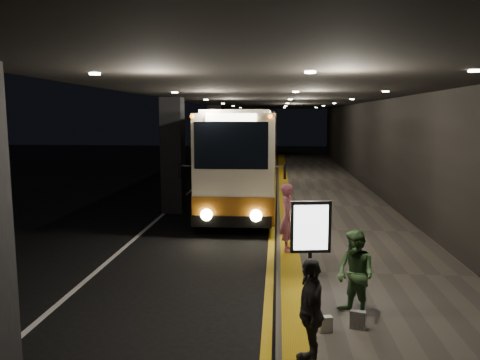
{
  "coord_description": "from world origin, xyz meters",
  "views": [
    {
      "loc": [
        2.5,
        -13.6,
        3.69
      ],
      "look_at": [
        1.33,
        0.93,
        1.7
      ],
      "focal_mm": 35.0,
      "sensor_mm": 36.0,
      "label": 1
    }
  ],
  "objects_px": {
    "coach_third": "(262,135)",
    "passenger_boarding": "(288,218)",
    "coach_second": "(253,142)",
    "coach_main": "(245,161)",
    "info_sign": "(311,229)",
    "bag_polka": "(358,320)",
    "passenger_waiting_green": "(355,274)",
    "stanchion_post": "(296,225)",
    "passenger_waiting_grey": "(311,312)",
    "bag_plain": "(326,324)"
  },
  "relations": [
    {
      "from": "coach_second",
      "to": "coach_third",
      "type": "height_order",
      "value": "coach_second"
    },
    {
      "from": "coach_third",
      "to": "passenger_waiting_grey",
      "type": "distance_m",
      "value": 39.12
    },
    {
      "from": "stanchion_post",
      "to": "passenger_waiting_grey",
      "type": "bearing_deg",
      "value": -90.47
    },
    {
      "from": "passenger_waiting_green",
      "to": "bag_polka",
      "type": "xyz_separation_m",
      "value": [
        -0.02,
        -0.49,
        -0.63
      ]
    },
    {
      "from": "passenger_waiting_grey",
      "to": "stanchion_post",
      "type": "height_order",
      "value": "passenger_waiting_grey"
    },
    {
      "from": "info_sign",
      "to": "stanchion_post",
      "type": "xyz_separation_m",
      "value": [
        -0.16,
        3.27,
        -0.69
      ]
    },
    {
      "from": "coach_main",
      "to": "stanchion_post",
      "type": "distance_m",
      "value": 7.12
    },
    {
      "from": "passenger_waiting_green",
      "to": "coach_second",
      "type": "bearing_deg",
      "value": 150.55
    },
    {
      "from": "coach_third",
      "to": "bag_plain",
      "type": "relative_size",
      "value": 47.33
    },
    {
      "from": "passenger_waiting_green",
      "to": "bag_plain",
      "type": "distance_m",
      "value": 1.08
    },
    {
      "from": "bag_plain",
      "to": "stanchion_post",
      "type": "xyz_separation_m",
      "value": [
        -0.28,
        5.48,
        0.39
      ]
    },
    {
      "from": "passenger_boarding",
      "to": "stanchion_post",
      "type": "bearing_deg",
      "value": -17.15
    },
    {
      "from": "coach_second",
      "to": "bag_polka",
      "type": "bearing_deg",
      "value": -80.37
    },
    {
      "from": "passenger_boarding",
      "to": "info_sign",
      "type": "bearing_deg",
      "value": -170.78
    },
    {
      "from": "info_sign",
      "to": "stanchion_post",
      "type": "relative_size",
      "value": 1.73
    },
    {
      "from": "passenger_waiting_green",
      "to": "stanchion_post",
      "type": "relative_size",
      "value": 1.5
    },
    {
      "from": "passenger_waiting_green",
      "to": "info_sign",
      "type": "xyz_separation_m",
      "value": [
        -0.68,
        1.56,
        0.43
      ]
    },
    {
      "from": "passenger_waiting_green",
      "to": "stanchion_post",
      "type": "distance_m",
      "value": 4.91
    },
    {
      "from": "coach_main",
      "to": "coach_second",
      "type": "bearing_deg",
      "value": 90.9
    },
    {
      "from": "coach_third",
      "to": "passenger_waiting_green",
      "type": "distance_m",
      "value": 37.49
    },
    {
      "from": "stanchion_post",
      "to": "bag_plain",
      "type": "bearing_deg",
      "value": -87.1
    },
    {
      "from": "bag_polka",
      "to": "stanchion_post",
      "type": "height_order",
      "value": "stanchion_post"
    },
    {
      "from": "passenger_waiting_green",
      "to": "passenger_waiting_grey",
      "type": "relative_size",
      "value": 0.99
    },
    {
      "from": "passenger_boarding",
      "to": "bag_plain",
      "type": "distance_m",
      "value": 4.77
    },
    {
      "from": "passenger_waiting_green",
      "to": "coach_main",
      "type": "bearing_deg",
      "value": 156.79
    },
    {
      "from": "coach_second",
      "to": "bag_polka",
      "type": "xyz_separation_m",
      "value": [
        3.05,
        -24.98,
        -1.61
      ]
    },
    {
      "from": "bag_polka",
      "to": "info_sign",
      "type": "distance_m",
      "value": 2.4
    },
    {
      "from": "stanchion_post",
      "to": "passenger_boarding",
      "type": "bearing_deg",
      "value": -106.99
    },
    {
      "from": "bag_plain",
      "to": "stanchion_post",
      "type": "relative_size",
      "value": 0.26
    },
    {
      "from": "coach_main",
      "to": "stanchion_post",
      "type": "height_order",
      "value": "coach_main"
    },
    {
      "from": "bag_polka",
      "to": "info_sign",
      "type": "relative_size",
      "value": 0.17
    },
    {
      "from": "coach_main",
      "to": "passenger_waiting_green",
      "type": "xyz_separation_m",
      "value": [
        2.76,
        -11.6,
        -0.88
      ]
    },
    {
      "from": "bag_polka",
      "to": "bag_plain",
      "type": "bearing_deg",
      "value": -163.9
    },
    {
      "from": "passenger_waiting_green",
      "to": "info_sign",
      "type": "height_order",
      "value": "info_sign"
    },
    {
      "from": "coach_third",
      "to": "coach_main",
      "type": "bearing_deg",
      "value": -90.64
    },
    {
      "from": "coach_second",
      "to": "passenger_boarding",
      "type": "xyz_separation_m",
      "value": [
        1.98,
        -20.46,
        -0.86
      ]
    },
    {
      "from": "passenger_waiting_grey",
      "to": "info_sign",
      "type": "relative_size",
      "value": 0.88
    },
    {
      "from": "coach_third",
      "to": "passenger_boarding",
      "type": "xyz_separation_m",
      "value": [
        1.78,
        -33.34,
        -0.85
      ]
    },
    {
      "from": "coach_second",
      "to": "info_sign",
      "type": "distance_m",
      "value": 23.06
    },
    {
      "from": "coach_third",
      "to": "passenger_waiting_grey",
      "type": "bearing_deg",
      "value": -87.99
    },
    {
      "from": "passenger_boarding",
      "to": "info_sign",
      "type": "xyz_separation_m",
      "value": [
        0.41,
        -2.47,
        0.31
      ]
    },
    {
      "from": "coach_third",
      "to": "stanchion_post",
      "type": "distance_m",
      "value": 32.62
    },
    {
      "from": "coach_main",
      "to": "coach_third",
      "type": "distance_m",
      "value": 25.77
    },
    {
      "from": "coach_main",
      "to": "bag_plain",
      "type": "relative_size",
      "value": 45.72
    },
    {
      "from": "coach_second",
      "to": "coach_main",
      "type": "bearing_deg",
      "value": -85.94
    },
    {
      "from": "bag_polka",
      "to": "info_sign",
      "type": "bearing_deg",
      "value": 107.88
    },
    {
      "from": "coach_third",
      "to": "passenger_waiting_grey",
      "type": "relative_size",
      "value": 8.01
    },
    {
      "from": "passenger_waiting_grey",
      "to": "info_sign",
      "type": "bearing_deg",
      "value": 175.72
    },
    {
      "from": "passenger_boarding",
      "to": "info_sign",
      "type": "distance_m",
      "value": 2.52
    },
    {
      "from": "coach_third",
      "to": "info_sign",
      "type": "xyz_separation_m",
      "value": [
        2.18,
        -35.81,
        -0.54
      ]
    }
  ]
}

